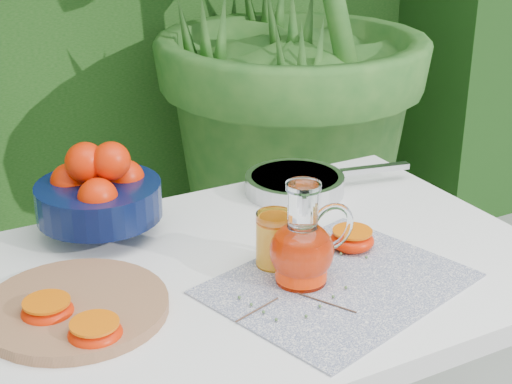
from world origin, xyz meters
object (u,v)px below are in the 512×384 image
white_table (261,305)px  juice_pitcher (303,248)px  saute_pan (296,183)px  cutting_board (75,308)px  fruit_bowl (99,192)px

white_table → juice_pitcher: (0.03, -0.09, 0.15)m
saute_pan → cutting_board: bearing=-155.9°
cutting_board → juice_pitcher: (0.36, -0.09, 0.06)m
juice_pitcher → saute_pan: bearing=60.4°
fruit_bowl → juice_pitcher: fruit_bowl is taller
cutting_board → fruit_bowl: fruit_bowl is taller
white_table → cutting_board: 0.34m
saute_pan → fruit_bowl: bearing=179.0°
white_table → fruit_bowl: bearing=129.1°
juice_pitcher → cutting_board: bearing=166.4°
fruit_bowl → white_table: bearing=-50.9°
cutting_board → fruit_bowl: bearing=63.6°
juice_pitcher → saute_pan: juice_pitcher is taller
cutting_board → juice_pitcher: juice_pitcher is taller
white_table → fruit_bowl: 0.37m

